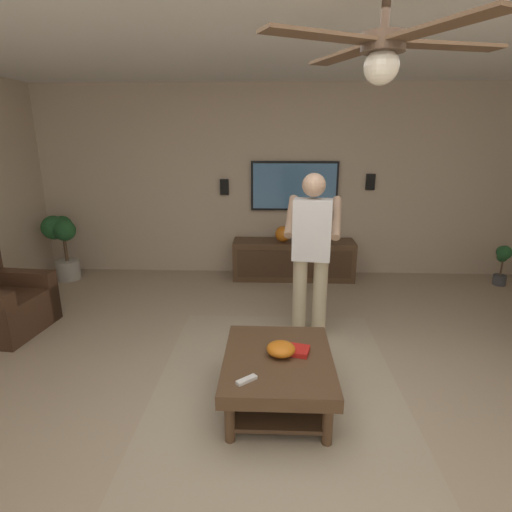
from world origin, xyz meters
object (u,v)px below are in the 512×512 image
(bowl, at_px, (281,349))
(ceiling_fan, at_px, (384,49))
(coffee_table, at_px, (278,369))
(potted_plant_tall, at_px, (62,239))
(book, at_px, (294,350))
(remote_white, at_px, (247,380))
(person_standing, at_px, (312,247))
(vase_round, at_px, (283,234))
(wall_speaker_right, at_px, (224,187))
(wall_speaker_left, at_px, (370,182))
(tv, at_px, (294,186))
(media_console, at_px, (293,260))
(potted_plant_short, at_px, (503,259))

(bowl, xyz_separation_m, ceiling_fan, (-0.66, -0.42, 1.89))
(coffee_table, xyz_separation_m, potted_plant_tall, (2.71, 2.97, 0.29))
(book, bearing_deg, remote_white, -115.29)
(person_standing, bearing_deg, ceiling_fan, -167.80)
(bowl, xyz_separation_m, vase_round, (2.82, -0.08, 0.21))
(potted_plant_tall, bearing_deg, wall_speaker_right, -79.00)
(wall_speaker_left, distance_m, wall_speaker_right, 2.06)
(vase_round, distance_m, ceiling_fan, 3.87)
(wall_speaker_left, distance_m, ceiling_fan, 3.99)
(coffee_table, height_order, remote_white, remote_white)
(person_standing, distance_m, ceiling_fan, 2.25)
(vase_round, xyz_separation_m, ceiling_fan, (-3.47, -0.34, 1.67))
(wall_speaker_left, relative_size, wall_speaker_right, 1.00)
(coffee_table, relative_size, book, 4.55)
(potted_plant_tall, distance_m, wall_speaker_right, 2.38)
(tv, bearing_deg, wall_speaker_left, 90.71)
(ceiling_fan, bearing_deg, vase_round, 5.56)
(bowl, relative_size, wall_speaker_left, 0.97)
(tv, bearing_deg, coffee_table, -4.68)
(person_standing, relative_size, bowl, 7.65)
(media_console, relative_size, potted_plant_short, 3.04)
(coffee_table, distance_m, remote_white, 0.40)
(bowl, distance_m, vase_round, 2.82)
(tv, height_order, ceiling_fan, ceiling_fan)
(book, xyz_separation_m, ceiling_fan, (-0.70, -0.32, 1.92))
(potted_plant_tall, bearing_deg, potted_plant_short, -89.83)
(coffee_table, xyz_separation_m, vase_round, (2.85, -0.10, 0.36))
(tv, distance_m, potted_plant_short, 2.99)
(coffee_table, height_order, vase_round, vase_round)
(potted_plant_tall, xyz_separation_m, vase_round, (0.14, -3.07, 0.07))
(potted_plant_tall, relative_size, remote_white, 6.15)
(potted_plant_short, relative_size, remote_white, 3.73)
(media_console, height_order, vase_round, vase_round)
(wall_speaker_left, bearing_deg, bowl, 157.38)
(media_console, distance_m, book, 2.82)
(potted_plant_short, height_order, ceiling_fan, ceiling_fan)
(wall_speaker_right, bearing_deg, coffee_table, -166.77)
(tv, height_order, potted_plant_tall, tv)
(media_console, distance_m, wall_speaker_right, 1.43)
(potted_plant_tall, height_order, book, potted_plant_tall)
(bowl, height_order, remote_white, bowl)
(coffee_table, relative_size, wall_speaker_left, 4.55)
(bowl, relative_size, vase_round, 0.97)
(media_console, xyz_separation_m, vase_round, (-0.04, 0.16, 0.39))
(tv, relative_size, vase_round, 5.56)
(potted_plant_short, bearing_deg, tv, 81.84)
(ceiling_fan, bearing_deg, potted_plant_short, -38.16)
(person_standing, height_order, potted_plant_tall, person_standing)
(vase_round, height_order, wall_speaker_left, wall_speaker_left)
(coffee_table, relative_size, ceiling_fan, 0.86)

